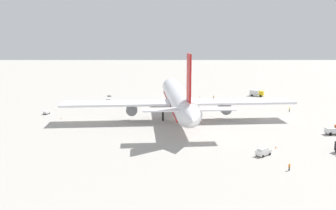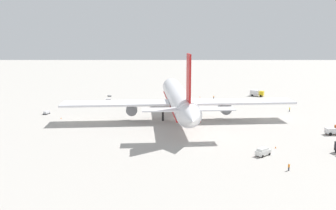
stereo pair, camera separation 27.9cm
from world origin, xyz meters
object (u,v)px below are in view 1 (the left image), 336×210
Objects in this scene: traffic_cone_1 at (200,97)px; service_truck_0 at (256,93)px; ground_worker_1 at (289,167)px; traffic_cone_4 at (276,147)px; baggage_cart_2 at (46,112)px; service_van at (263,151)px; traffic_cone_3 at (61,118)px; traffic_cone_2 at (235,100)px; service_truck_2 at (334,130)px; baggage_cart_0 at (109,96)px; traffic_cone_0 at (96,104)px; ground_worker_0 at (289,109)px; airliner at (179,99)px; baggage_cart_1 at (108,100)px; ground_worker_2 at (214,97)px.

service_truck_0 is at bearing -82.95° from traffic_cone_1.
ground_worker_1 is 16.03m from traffic_cone_4.
service_van is at bearing -124.57° from baggage_cart_2.
traffic_cone_4 is (-33.86, -65.83, 0.00)m from traffic_cone_3.
service_truck_0 is 12.39× the size of traffic_cone_2.
traffic_cone_4 is at bearing -119.39° from baggage_cart_2.
service_van is at bearing 140.67° from traffic_cone_4.
traffic_cone_2 is (55.22, 19.39, -1.05)m from service_truck_2.
traffic_cone_4 is at bearing -39.33° from service_van.
service_truck_0 is 96.70m from baggage_cart_2.
traffic_cone_3 reaches higher than baggage_cart_0.
traffic_cone_0 is at bearing 44.45° from traffic_cone_4.
ground_worker_0 is at bearing -22.01° from traffic_cone_4.
traffic_cone_2 is at bearing -35.99° from airliner.
traffic_cone_4 is at bearing -6.24° from ground_worker_1.
service_van is 72.81m from traffic_cone_3.
ground_worker_1 is 2.95× the size of traffic_cone_0.
traffic_cone_1 is at bearing -93.95° from baggage_cart_0.
baggage_cart_1 is 99.03m from ground_worker_1.
airliner is at bearing 26.93° from service_van.
traffic_cone_4 is (5.90, -4.83, -0.76)m from service_van.
ground_worker_1 is 95.03m from traffic_cone_1.
service_van is 83.28m from baggage_cart_2.
traffic_cone_3 is at bearing 130.21° from traffic_cone_1.
traffic_cone_4 is at bearing -170.50° from traffic_cone_1.
traffic_cone_1 is (84.32, 8.29, -0.76)m from service_van.
service_van is at bearing -140.71° from traffic_cone_0.
traffic_cone_0 is at bearing 174.97° from baggage_cart_0.
traffic_cone_2 is at bearing 136.00° from service_truck_0.
service_van is at bearing -145.91° from baggage_cart_1.
service_van is 79.75m from ground_worker_2.
traffic_cone_3 is (-12.27, 84.47, -0.60)m from ground_worker_0.
traffic_cone_0 is 26.59m from traffic_cone_3.
service_van is 1.33× the size of baggage_cart_2.
ground_worker_0 reaches higher than traffic_cone_3.
airliner is 144.72× the size of traffic_cone_3.
service_truck_2 is at bearing -53.33° from service_van.
traffic_cone_0 and traffic_cone_3 have the same top height.
service_truck_0 is at bearing -12.37° from service_van.
traffic_cone_1 is 1.00× the size of traffic_cone_4.
service_van is 2.55× the size of ground_worker_0.
ground_worker_0 reaches higher than ground_worker_2.
traffic_cone_4 is (-81.82, 14.41, -1.32)m from service_truck_0.
service_truck_0 is 70.70m from baggage_cart_0.
traffic_cone_2 is (0.80, -56.29, -0.41)m from baggage_cart_1.
airliner is 43.73m from service_van.
service_truck_0 is at bearing 6.77° from ground_worker_0.
traffic_cone_4 is at bearing -141.09° from baggage_cart_1.
service_van is 84.73m from traffic_cone_1.
baggage_cart_1 is 5.87× the size of traffic_cone_1.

